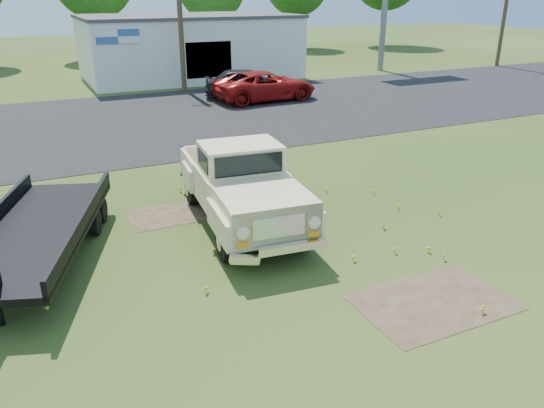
{
  "coord_description": "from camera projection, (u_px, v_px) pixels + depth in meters",
  "views": [
    {
      "loc": [
        -5.2,
        -9.69,
        5.7
      ],
      "look_at": [
        -0.1,
        1.0,
        0.9
      ],
      "focal_mm": 35.0,
      "sensor_mm": 36.0,
      "label": 1
    }
  ],
  "objects": [
    {
      "name": "commercial_building",
      "position": [
        190.0,
        46.0,
        36.51
      ],
      "size": [
        14.2,
        8.2,
        4.15
      ],
      "color": "silver",
      "rests_on": "ground"
    },
    {
      "name": "flatbed_trailer",
      "position": [
        35.0,
        226.0,
        11.64
      ],
      "size": [
        4.2,
        6.81,
        1.76
      ],
      "primitive_type": null,
      "rotation": [
        0.0,
        0.0,
        -0.34
      ],
      "color": "black",
      "rests_on": "ground"
    },
    {
      "name": "vintage_pickup_truck",
      "position": [
        241.0,
        184.0,
        13.54
      ],
      "size": [
        2.91,
        6.17,
        2.17
      ],
      "primitive_type": null,
      "rotation": [
        0.0,
        0.0,
        -0.1
      ],
      "color": "beige",
      "rests_on": "ground"
    },
    {
      "name": "red_pickup",
      "position": [
        265.0,
        86.0,
        29.06
      ],
      "size": [
        5.82,
        2.92,
        1.58
      ],
      "primitive_type": "imported",
      "rotation": [
        0.0,
        0.0,
        1.62
      ],
      "color": "maroon",
      "rests_on": "ground"
    },
    {
      "name": "dirt_patch_a",
      "position": [
        433.0,
        302.0,
        10.41
      ],
      "size": [
        3.0,
        2.0,
        0.01
      ],
      "primitive_type": "cube",
      "color": "#443224",
      "rests_on": "ground"
    },
    {
      "name": "utility_pole_mid",
      "position": [
        180.0,
        10.0,
        30.59
      ],
      "size": [
        1.6,
        0.3,
        9.0
      ],
      "color": "#432C1F",
      "rests_on": "ground"
    },
    {
      "name": "dark_sedan",
      "position": [
        247.0,
        83.0,
        29.91
      ],
      "size": [
        5.15,
        3.26,
        1.63
      ],
      "primitive_type": "imported",
      "rotation": [
        0.0,
        0.0,
        1.27
      ],
      "color": "black",
      "rests_on": "ground"
    },
    {
      "name": "asphalt_lot",
      "position": [
        146.0,
        121.0,
        24.87
      ],
      "size": [
        90.0,
        14.0,
        0.02
      ],
      "primitive_type": "cube",
      "color": "black",
      "rests_on": "ground"
    },
    {
      "name": "ground",
      "position": [
        294.0,
        254.0,
        12.32
      ],
      "size": [
        140.0,
        140.0,
        0.0
      ],
      "primitive_type": "plane",
      "color": "#294215",
      "rests_on": "ground"
    },
    {
      "name": "utility_pole_east",
      "position": [
        506.0,
        5.0,
        40.97
      ],
      "size": [
        1.6,
        0.3,
        9.0
      ],
      "color": "#432C1F",
      "rests_on": "ground"
    },
    {
      "name": "dirt_patch_b",
      "position": [
        170.0,
        215.0,
        14.45
      ],
      "size": [
        2.2,
        1.6,
        0.01
      ],
      "primitive_type": "cube",
      "color": "#443224",
      "rests_on": "ground"
    }
  ]
}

